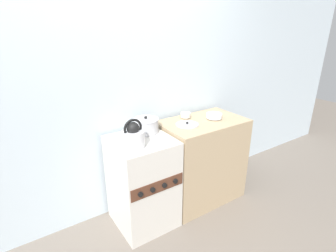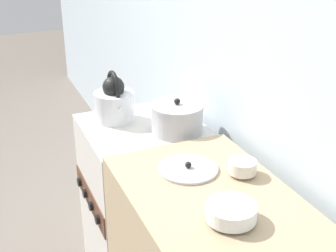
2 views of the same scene
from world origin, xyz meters
The scene contains 9 objects.
ground_plane centered at (0.00, 0.00, 0.00)m, with size 12.00×12.00×0.00m, color #70665B.
wall_back centered at (0.00, 0.62, 1.25)m, with size 7.00×0.06×2.50m.
stove centered at (0.00, 0.27, 0.44)m, with size 0.53×0.57×0.88m.
counter centered at (0.71, 0.27, 0.46)m, with size 0.87×0.54×0.91m.
kettle centered at (-0.12, 0.18, 0.97)m, with size 0.23×0.19×0.25m.
cooking_pot centered at (0.12, 0.39, 0.95)m, with size 0.24×0.24×0.16m.
enamel_bowl centered at (0.84, 0.25, 0.94)m, with size 0.16×0.16×0.06m.
small_ceramic_bowl centered at (0.61, 0.43, 0.94)m, with size 0.10×0.10×0.06m.
loose_pot_lid centered at (0.50, 0.27, 0.92)m, with size 0.22×0.22×0.03m.
Camera 1 is at (-0.96, -1.60, 1.82)m, focal length 28.00 mm.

